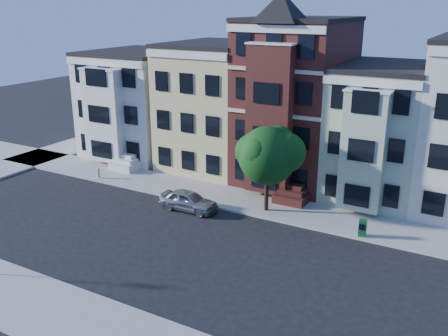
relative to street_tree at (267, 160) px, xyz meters
The scene contains 11 objects.
ground 8.11m from the street_tree, 98.18° to the right, with size 120.00×120.00×0.00m, color black.
far_sidewalk 3.82m from the street_tree, 140.82° to the left, with size 60.00×4.00×0.15m, color #9E9B93.
near_sidewalk 15.61m from the street_tree, 93.88° to the right, with size 60.00×4.00×0.15m, color #9E9B93.
house_white 17.65m from the street_tree, 155.40° to the left, with size 8.00×9.00×9.00m, color silver.
house_yellow 10.96m from the street_tree, 137.57° to the left, with size 7.00×9.00×10.00m, color #D0BF82.
house_brown 7.77m from the street_tree, 97.98° to the left, with size 7.00×9.00×12.00m, color #401815.
house_green 9.19m from the street_tree, 53.30° to the left, with size 6.00×9.00×9.00m, color #A7B89B.
street_tree is the anchor object (origin of this frame).
parked_car 5.99m from the street_tree, 154.20° to the right, with size 1.62×4.03×1.37m, color #A6A9AF.
newspaper_box 7.29m from the street_tree, ahead, with size 0.46×0.41×1.02m, color #175A2B.
fire_hydrant 14.54m from the street_tree, behind, with size 0.23×0.23×0.66m, color beige.
Camera 1 is at (13.65, -20.92, 13.23)m, focal length 40.00 mm.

